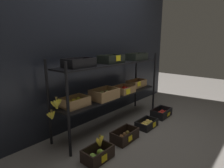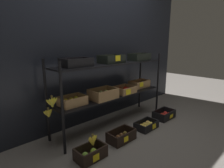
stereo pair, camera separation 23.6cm
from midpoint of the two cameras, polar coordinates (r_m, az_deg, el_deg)
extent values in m
plane|color=#605B56|center=(2.88, -2.39, -12.28)|extent=(10.00, 10.00, 0.00)
cube|color=black|center=(2.90, -8.37, 11.47)|extent=(4.23, 0.12, 2.32)
cylinder|color=black|center=(2.01, -16.74, -8.21)|extent=(0.03, 0.03, 1.04)
cylinder|color=black|center=(3.31, 10.93, 0.33)|extent=(0.03, 0.03, 1.04)
cylinder|color=black|center=(2.33, -21.85, -5.69)|extent=(0.03, 0.03, 1.04)
cylinder|color=black|center=(3.51, 5.52, 1.23)|extent=(0.03, 0.03, 1.04)
cube|color=black|center=(2.72, -2.48, -3.61)|extent=(1.79, 0.35, 0.02)
cube|color=black|center=(2.63, -2.58, 6.28)|extent=(1.79, 0.35, 0.02)
cube|color=#A87F51|center=(2.32, -14.19, -6.55)|extent=(0.32, 0.23, 0.01)
cube|color=#A87F51|center=(2.22, -12.69, -5.82)|extent=(0.32, 0.02, 0.10)
cube|color=#A87F51|center=(2.39, -15.73, -4.66)|extent=(0.32, 0.02, 0.10)
cube|color=#A87F51|center=(2.22, -17.47, -6.06)|extent=(0.02, 0.20, 0.10)
cube|color=#A87F51|center=(2.39, -11.28, -4.42)|extent=(0.02, 0.20, 0.10)
ellipsoid|color=yellow|center=(2.24, -15.33, -6.14)|extent=(0.06, 0.06, 0.08)
ellipsoid|color=yellow|center=(2.28, -13.64, -5.69)|extent=(0.06, 0.06, 0.08)
ellipsoid|color=yellow|center=(2.32, -12.36, -5.27)|extent=(0.06, 0.06, 0.08)
ellipsoid|color=yellow|center=(2.30, -16.23, -5.68)|extent=(0.06, 0.06, 0.08)
ellipsoid|color=yellow|center=(2.33, -14.62, -5.31)|extent=(0.06, 0.06, 0.08)
ellipsoid|color=yellow|center=(2.38, -13.26, -4.88)|extent=(0.06, 0.06, 0.08)
cube|color=#A87F51|center=(2.54, -5.02, -4.49)|extent=(0.37, 0.26, 0.01)
cube|color=#A87F51|center=(2.44, -3.09, -3.49)|extent=(0.37, 0.02, 0.13)
cube|color=#A87F51|center=(2.61, -6.88, -2.50)|extent=(0.37, 0.02, 0.13)
cube|color=#A87F51|center=(2.41, -8.10, -3.83)|extent=(0.02, 0.22, 0.13)
cube|color=#A87F51|center=(2.64, -2.27, -2.20)|extent=(0.02, 0.22, 0.13)
ellipsoid|color=#ABB454|center=(2.44, -5.90, -3.99)|extent=(0.07, 0.07, 0.09)
ellipsoid|color=#AAAD4A|center=(2.50, -4.38, -3.54)|extent=(0.07, 0.07, 0.09)
ellipsoid|color=#B7BD5E|center=(2.56, -2.96, -3.11)|extent=(0.07, 0.07, 0.09)
ellipsoid|color=#B9C15A|center=(2.49, -7.14, -3.65)|extent=(0.07, 0.07, 0.09)
ellipsoid|color=tan|center=(2.55, -5.76, -3.20)|extent=(0.07, 0.07, 0.09)
ellipsoid|color=#B8B95D|center=(2.61, -4.25, -2.81)|extent=(0.07, 0.07, 0.09)
cube|color=#A87F51|center=(2.84, 1.20, -2.54)|extent=(0.31, 0.25, 0.01)
cube|color=#A87F51|center=(2.76, 3.11, -1.95)|extent=(0.31, 0.02, 0.09)
cube|color=#A87F51|center=(2.91, -0.60, -1.16)|extent=(0.31, 0.02, 0.09)
cube|color=#A87F51|center=(2.72, -0.79, -2.12)|extent=(0.02, 0.22, 0.09)
cube|color=#A87F51|center=(2.94, 3.04, -1.01)|extent=(0.02, 0.22, 0.09)
sphere|color=red|center=(2.77, 1.07, -2.07)|extent=(0.07, 0.07, 0.07)
sphere|color=red|center=(2.85, 2.37, -1.66)|extent=(0.07, 0.07, 0.07)
sphere|color=red|center=(2.82, -0.09, -1.77)|extent=(0.07, 0.07, 0.07)
sphere|color=red|center=(2.90, 1.42, -1.40)|extent=(0.07, 0.07, 0.07)
cube|color=yellow|center=(2.72, 2.59, -2.38)|extent=(0.10, 0.01, 0.08)
cube|color=#A87F51|center=(3.23, 5.47, -0.72)|extent=(0.37, 0.20, 0.01)
cube|color=#A87F51|center=(3.17, 6.86, 0.06)|extent=(0.37, 0.02, 0.11)
cube|color=#A87F51|center=(3.27, 4.17, 0.53)|extent=(0.37, 0.02, 0.11)
cube|color=#A87F51|center=(3.08, 3.58, -0.24)|extent=(0.02, 0.17, 0.11)
cube|color=#A87F51|center=(3.36, 7.24, 0.79)|extent=(0.02, 0.17, 0.11)
sphere|color=orange|center=(3.13, 4.76, -0.48)|extent=(0.06, 0.06, 0.06)
sphere|color=orange|center=(3.18, 5.56, -0.28)|extent=(0.06, 0.06, 0.06)
sphere|color=#FF640B|center=(3.23, 6.21, -0.07)|extent=(0.06, 0.06, 0.06)
sphere|color=#FE680A|center=(3.29, 6.94, 0.13)|extent=(0.06, 0.06, 0.06)
sphere|color=orange|center=(3.16, 3.93, -0.33)|extent=(0.06, 0.06, 0.06)
sphere|color=orange|center=(3.21, 4.77, -0.15)|extent=(0.06, 0.06, 0.06)
sphere|color=orange|center=(3.27, 5.52, 0.08)|extent=(0.06, 0.06, 0.06)
sphere|color=orange|center=(3.32, 6.17, 0.28)|extent=(0.06, 0.06, 0.06)
cube|color=yellow|center=(3.10, 6.26, 0.01)|extent=(0.10, 0.01, 0.07)
cube|color=black|center=(2.24, -13.17, 5.24)|extent=(0.36, 0.23, 0.01)
cube|color=black|center=(2.15, -11.52, 6.45)|extent=(0.36, 0.02, 0.10)
cube|color=black|center=(2.33, -14.83, 6.75)|extent=(0.36, 0.02, 0.10)
cube|color=black|center=(2.14, -16.99, 6.13)|extent=(0.02, 0.20, 0.10)
cube|color=black|center=(2.34, -9.80, 7.03)|extent=(0.02, 0.20, 0.10)
sphere|color=#571B45|center=(2.14, -14.81, 5.60)|extent=(0.05, 0.05, 0.05)
sphere|color=#5B185D|center=(2.17, -13.60, 5.77)|extent=(0.05, 0.05, 0.05)
sphere|color=#551A5D|center=(2.20, -12.42, 5.92)|extent=(0.05, 0.05, 0.05)
sphere|color=#632652|center=(2.23, -11.29, 6.06)|extent=(0.05, 0.05, 0.05)
sphere|color=#57245D|center=(2.27, -10.18, 6.21)|extent=(0.05, 0.05, 0.05)
sphere|color=#632A46|center=(2.18, -15.70, 5.67)|extent=(0.05, 0.05, 0.05)
sphere|color=#562C50|center=(2.21, -14.35, 5.86)|extent=(0.05, 0.05, 0.05)
sphere|color=#6C215B|center=(2.24, -13.19, 6.00)|extent=(0.05, 0.05, 0.05)
sphere|color=#662A45|center=(2.27, -12.07, 6.15)|extent=(0.05, 0.05, 0.05)
sphere|color=#621846|center=(2.31, -10.84, 6.30)|extent=(0.05, 0.05, 0.05)
sphere|color=#5D2F46|center=(2.22, -16.34, 5.78)|extent=(0.05, 0.05, 0.05)
sphere|color=#582E50|center=(2.25, -15.13, 5.93)|extent=(0.05, 0.05, 0.05)
sphere|color=#562952|center=(2.28, -13.95, 6.09)|extent=(0.05, 0.05, 0.05)
sphere|color=#5F205B|center=(2.32, -12.75, 6.24)|extent=(0.05, 0.05, 0.05)
sphere|color=#601B46|center=(2.35, -11.64, 6.38)|extent=(0.05, 0.05, 0.05)
cube|color=black|center=(2.64, -2.79, 6.65)|extent=(0.35, 0.23, 0.01)
cube|color=black|center=(2.56, -1.04, 7.76)|extent=(0.35, 0.02, 0.10)
cube|color=black|center=(2.71, -4.47, 8.00)|extent=(0.35, 0.02, 0.10)
cube|color=black|center=(2.51, -5.49, 7.61)|extent=(0.02, 0.20, 0.10)
cube|color=black|center=(2.76, -0.36, 8.12)|extent=(0.02, 0.20, 0.10)
sphere|color=gold|center=(2.55, -3.64, 7.37)|extent=(0.07, 0.07, 0.07)
sphere|color=gold|center=(2.61, -2.39, 7.52)|extent=(0.07, 0.07, 0.07)
sphere|color=#D7B74F|center=(2.67, -1.10, 7.65)|extent=(0.07, 0.07, 0.07)
sphere|color=#E7C454|center=(2.60, -4.72, 7.46)|extent=(0.07, 0.07, 0.07)
sphere|color=gold|center=(2.66, -3.25, 7.60)|extent=(0.07, 0.07, 0.07)
sphere|color=#D1B355|center=(2.72, -2.05, 7.73)|extent=(0.07, 0.07, 0.07)
cube|color=yellow|center=(2.56, -0.67, 7.98)|extent=(0.09, 0.01, 0.08)
cube|color=black|center=(3.06, 5.48, 7.46)|extent=(0.37, 0.21, 0.01)
cube|color=black|center=(3.00, 6.98, 8.43)|extent=(0.37, 0.02, 0.10)
cube|color=black|center=(3.11, 4.07, 8.65)|extent=(0.37, 0.02, 0.10)
cube|color=black|center=(2.91, 3.47, 8.37)|extent=(0.02, 0.17, 0.10)
cube|color=black|center=(3.20, 7.35, 8.69)|extent=(0.02, 0.17, 0.10)
sphere|color=orange|center=(2.97, 4.82, 8.15)|extent=(0.07, 0.07, 0.07)
sphere|color=orange|center=(3.05, 5.82, 8.24)|extent=(0.07, 0.07, 0.07)
sphere|color=orange|center=(3.11, 6.82, 8.32)|extent=(0.07, 0.07, 0.07)
sphere|color=orange|center=(3.00, 4.26, 8.21)|extent=(0.07, 0.07, 0.07)
sphere|color=orange|center=(3.07, 5.22, 8.29)|extent=(0.07, 0.07, 0.07)
sphere|color=orange|center=(3.14, 6.14, 8.37)|extent=(0.07, 0.07, 0.07)
cylinder|color=brown|center=(2.22, -21.20, -7.72)|extent=(0.02, 0.02, 0.02)
ellipsoid|color=yellow|center=(2.24, -21.67, -9.25)|extent=(0.09, 0.03, 0.09)
ellipsoid|color=yellow|center=(2.24, -21.44, -9.18)|extent=(0.07, 0.03, 0.10)
ellipsoid|color=yellow|center=(2.24, -21.09, -9.15)|extent=(0.03, 0.03, 0.10)
ellipsoid|color=yellow|center=(2.25, -20.79, -9.10)|extent=(0.07, 0.03, 0.10)
ellipsoid|color=yellow|center=(2.26, -20.75, -8.97)|extent=(0.08, 0.03, 0.10)
cylinder|color=brown|center=(2.07, -20.06, -4.17)|extent=(0.02, 0.02, 0.02)
ellipsoid|color=yellow|center=(2.09, -20.65, -6.04)|extent=(0.10, 0.03, 0.11)
ellipsoid|color=yellow|center=(2.08, -20.17, -6.08)|extent=(0.07, 0.03, 0.12)
ellipsoid|color=yellow|center=(2.09, -19.87, -5.98)|extent=(0.03, 0.03, 0.11)
ellipsoid|color=yellow|center=(2.10, -19.68, -5.82)|extent=(0.07, 0.03, 0.12)
ellipsoid|color=yellow|center=(2.11, -19.35, -5.75)|extent=(0.10, 0.03, 0.10)
cube|color=black|center=(2.14, -7.79, -22.03)|extent=(0.32, 0.20, 0.01)
cube|color=black|center=(2.04, -5.98, -21.51)|extent=(0.32, 0.02, 0.13)
cube|color=black|center=(2.16, -9.60, -19.48)|extent=(0.32, 0.02, 0.13)
cube|color=black|center=(2.02, -11.40, -22.10)|extent=(0.02, 0.17, 0.13)
cube|color=black|center=(2.18, -4.64, -18.91)|extent=(0.02, 0.17, 0.13)
sphere|color=#81C542|center=(2.07, -8.61, -21.90)|extent=(0.07, 0.07, 0.07)
sphere|color=#8CC13D|center=(2.13, -6.07, -20.79)|extent=(0.07, 0.07, 0.07)
sphere|color=#84B83C|center=(2.10, -9.54, -21.38)|extent=(0.07, 0.07, 0.07)
sphere|color=#93C036|center=(2.16, -7.08, -20.31)|extent=(0.07, 0.07, 0.07)
cube|color=yellow|center=(2.04, -5.94, -22.01)|extent=(0.08, 0.00, 0.08)
cube|color=black|center=(2.46, 1.07, -16.87)|extent=(0.35, 0.21, 0.01)
cube|color=black|center=(2.37, 2.94, -16.16)|extent=(0.35, 0.02, 0.13)
cube|color=black|center=(2.48, -0.69, -14.76)|extent=(0.35, 0.02, 0.13)
cube|color=black|center=(2.31, -1.74, -16.95)|extent=(0.02, 0.18, 0.13)
cube|color=black|center=(2.54, 3.61, -14.06)|extent=(0.02, 0.18, 0.13)
ellipsoid|color=brown|center=(2.35, 0.00, -17.24)|extent=(0.05, 0.05, 0.07)
ellipsoid|color=brown|center=(2.39, 1.09, -16.62)|extent=(0.05, 0.05, 0.07)
ellipsoid|color=brown|center=(2.45, 2.24, -15.96)|extent=(0.05, 0.05, 0.07)
ellipsoid|color=brown|center=(2.49, 3.21, -15.37)|extent=(0.05, 0.05, 0.07)
ellipsoid|color=brown|center=(2.39, -1.04, -16.69)|extent=(0.05, 0.05, 0.07)
ellipsoid|color=brown|center=(2.43, 0.00, -16.17)|extent=(0.05, 0.05, 0.07)
ellipsoid|color=brown|center=(2.48, 1.05, -15.50)|extent=(0.05, 0.05, 0.07)
ellipsoid|color=brown|center=(2.52, 2.07, -14.97)|extent=(0.05, 0.05, 0.07)
cube|color=yellow|center=(2.35, 2.72, -16.51)|extent=(0.08, 0.01, 0.07)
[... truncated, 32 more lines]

